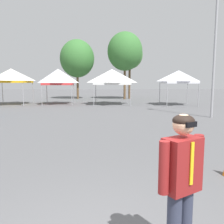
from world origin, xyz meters
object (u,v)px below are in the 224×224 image
(canopy_tent_far_right, at_px, (11,76))
(tree_behind_tents_left, at_px, (130,55))
(canopy_tent_behind_left, at_px, (112,77))
(tree_behind_tents_center, at_px, (77,59))
(canopy_tent_behind_center, at_px, (58,77))
(light_pole_opposite_side, at_px, (215,42))
(tree_behind_tents_right, at_px, (125,51))
(person_foreground, at_px, (181,181))
(canopy_tent_behind_right, at_px, (179,77))

(canopy_tent_far_right, bearing_deg, tree_behind_tents_left, 30.39)
(canopy_tent_behind_left, relative_size, tree_behind_tents_center, 0.49)
(tree_behind_tents_left, bearing_deg, canopy_tent_behind_left, -110.35)
(canopy_tent_behind_center, bearing_deg, canopy_tent_behind_left, -7.28)
(light_pole_opposite_side, xyz_separation_m, tree_behind_tents_right, (-3.18, 15.76, 1.44))
(canopy_tent_far_right, xyz_separation_m, canopy_tent_behind_left, (9.46, -0.57, -0.11))
(tree_behind_tents_left, bearing_deg, tree_behind_tents_center, 179.38)
(person_foreground, relative_size, tree_behind_tents_left, 0.24)
(canopy_tent_behind_center, distance_m, light_pole_opposite_side, 14.28)
(canopy_tent_behind_center, height_order, tree_behind_tents_right, tree_behind_tents_right)
(canopy_tent_behind_center, distance_m, tree_behind_tents_left, 11.15)
(canopy_tent_behind_right, height_order, tree_behind_tents_center, tree_behind_tents_center)
(canopy_tent_behind_left, bearing_deg, tree_behind_tents_right, 72.62)
(light_pole_opposite_side, height_order, tree_behind_tents_left, light_pole_opposite_side)
(tree_behind_tents_right, bearing_deg, canopy_tent_behind_center, -139.55)
(tree_behind_tents_left, height_order, tree_behind_tents_right, tree_behind_tents_right)
(tree_behind_tents_center, distance_m, tree_behind_tents_left, 6.66)
(canopy_tent_far_right, distance_m, tree_behind_tents_left, 14.60)
(person_foreground, distance_m, light_pole_opposite_side, 13.21)
(canopy_tent_behind_left, distance_m, tree_behind_tents_center, 9.06)
(person_foreground, bearing_deg, canopy_tent_behind_right, 69.99)
(canopy_tent_behind_left, xyz_separation_m, canopy_tent_behind_right, (6.06, -1.17, -0.02))
(canopy_tent_behind_right, relative_size, tree_behind_tents_center, 0.43)
(tree_behind_tents_center, height_order, tree_behind_tents_right, tree_behind_tents_right)
(canopy_tent_behind_right, bearing_deg, canopy_tent_far_right, 173.60)
(canopy_tent_behind_left, bearing_deg, person_foreground, -92.38)
(tree_behind_tents_left, bearing_deg, person_foreground, -97.62)
(tree_behind_tents_center, height_order, tree_behind_tents_left, tree_behind_tents_center)
(person_foreground, distance_m, tree_behind_tents_center, 28.42)
(canopy_tent_behind_left, distance_m, tree_behind_tents_left, 8.84)
(canopy_tent_behind_left, distance_m, person_foreground, 20.18)
(canopy_tent_behind_center, distance_m, canopy_tent_behind_left, 5.16)
(light_pole_opposite_side, height_order, tree_behind_tents_center, light_pole_opposite_side)
(canopy_tent_behind_left, height_order, tree_behind_tents_right, tree_behind_tents_right)
(canopy_tent_behind_center, xyz_separation_m, canopy_tent_behind_left, (5.12, -0.65, -0.00))
(light_pole_opposite_side, distance_m, tree_behind_tents_right, 16.14)
(canopy_tent_far_right, height_order, person_foreground, canopy_tent_far_right)
(canopy_tent_behind_right, height_order, light_pole_opposite_side, light_pole_opposite_side)
(canopy_tent_behind_center, distance_m, tree_behind_tents_right, 10.08)
(light_pole_opposite_side, xyz_separation_m, tree_behind_tents_center, (-9.06, 16.80, 0.64))
(tree_behind_tents_center, bearing_deg, canopy_tent_behind_right, -42.76)
(canopy_tent_behind_right, distance_m, light_pole_opposite_side, 7.99)
(canopy_tent_behind_right, relative_size, tree_behind_tents_left, 0.43)
(canopy_tent_far_right, relative_size, canopy_tent_behind_center, 1.00)
(canopy_tent_behind_center, bearing_deg, person_foreground, -78.35)
(tree_behind_tents_left, bearing_deg, light_pole_opposite_side, -81.75)
(tree_behind_tents_left, xyz_separation_m, tree_behind_tents_right, (-0.76, -0.97, 0.29))
(canopy_tent_behind_right, distance_m, person_foreground, 20.21)
(canopy_tent_far_right, height_order, tree_behind_tents_right, tree_behind_tents_right)
(tree_behind_tents_right, bearing_deg, person_foreground, -96.31)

